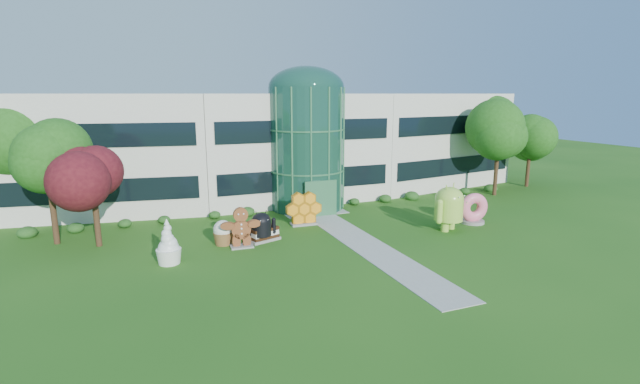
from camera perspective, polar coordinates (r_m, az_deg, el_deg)
name	(u,v)px	position (r m, az deg, el deg)	size (l,w,h in m)	color
ground	(377,252)	(28.18, 7.01, -7.34)	(140.00, 140.00, 0.00)	#215114
building	(284,145)	(43.45, -4.43, 5.83)	(46.00, 15.00, 9.30)	beige
atrium	(307,149)	(37.78, -1.66, 5.32)	(6.00, 6.00, 9.80)	#194738
walkway	(362,242)	(29.84, 5.14, -6.15)	(2.40, 20.00, 0.04)	#9E9E93
tree_red	(95,199)	(31.42, -26.00, -0.78)	(4.00, 4.00, 6.00)	#3F0C14
trees_backdrop	(303,156)	(38.80, -2.17, 4.45)	(52.00, 8.00, 8.40)	#1E4F13
android_green	(449,205)	(33.12, 15.60, -1.53)	(3.17, 2.11, 3.59)	#A6DA45
android_black	(261,225)	(29.66, -7.22, -4.06)	(2.00, 1.34, 2.27)	black
donut	(473,208)	(35.61, 18.30, -1.86)	(2.19, 1.05, 2.27)	#F45C7F
gingerbread	(241,227)	(28.89, -9.70, -4.29)	(2.76, 1.06, 2.55)	brown
ice_cream_sandwich	(264,234)	(30.14, -6.92, -5.15)	(2.02, 1.01, 0.90)	black
honeycomb	(304,210)	(33.34, -2.02, -2.23)	(2.79, 1.00, 2.19)	orange
froyo	(168,242)	(27.11, -18.20, -5.84)	(1.48, 1.48, 2.54)	white
cupcake	(223,232)	(29.73, -11.84, -4.89)	(1.31, 1.31, 1.57)	white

